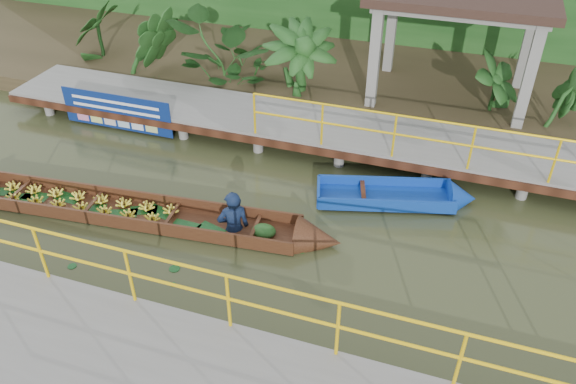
% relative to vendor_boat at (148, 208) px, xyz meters
% --- Properties ---
extents(ground, '(80.00, 80.00, 0.00)m').
position_rel_vendor_boat_xyz_m(ground, '(2.12, 0.49, -0.27)').
color(ground, '#2B3219').
rests_on(ground, ground).
extents(land_strip, '(30.00, 8.00, 0.45)m').
position_rel_vendor_boat_xyz_m(land_strip, '(2.12, 7.99, -0.05)').
color(land_strip, '#302918').
rests_on(land_strip, ground).
extents(far_dock, '(16.00, 2.06, 1.66)m').
position_rel_vendor_boat_xyz_m(far_dock, '(2.14, 3.92, 0.20)').
color(far_dock, slate).
rests_on(far_dock, ground).
extents(pavilion, '(4.40, 3.00, 3.00)m').
position_rel_vendor_boat_xyz_m(pavilion, '(5.12, 6.79, 2.54)').
color(pavilion, slate).
rests_on(pavilion, ground).
extents(vendor_boat, '(8.62, 1.62, 2.11)m').
position_rel_vendor_boat_xyz_m(vendor_boat, '(0.00, 0.00, 0.00)').
color(vendor_boat, '#34190E').
rests_on(vendor_boat, ground).
extents(moored_blue_boat, '(3.40, 1.68, 0.79)m').
position_rel_vendor_boat_xyz_m(moored_blue_boat, '(5.15, 2.32, -0.13)').
color(moored_blue_boat, '#0D3697').
rests_on(moored_blue_boat, ground).
extents(blue_banner, '(3.04, 0.04, 0.95)m').
position_rel_vendor_boat_xyz_m(blue_banner, '(-2.57, 2.97, 0.28)').
color(blue_banner, navy).
rests_on(blue_banner, ground).
extents(tropical_plants, '(14.45, 1.45, 1.81)m').
position_rel_vendor_boat_xyz_m(tropical_plants, '(1.03, 5.79, 1.08)').
color(tropical_plants, '#153D13').
rests_on(tropical_plants, ground).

